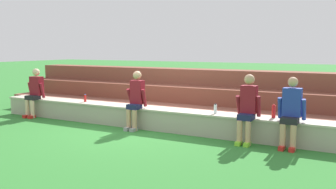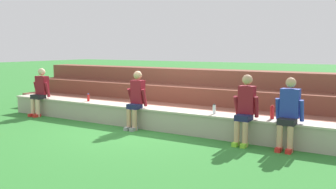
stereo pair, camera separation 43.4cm
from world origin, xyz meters
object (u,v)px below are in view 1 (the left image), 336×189
Objects in this scene: person_left_of_center at (136,99)px; water_bottle_mid_right at (85,98)px; water_bottle_near_left at (274,111)px; person_far_left at (35,91)px; person_center at (248,107)px; person_right_of_center at (291,111)px; water_bottle_center_gap at (215,109)px.

person_left_of_center is 6.71× the size of water_bottle_mid_right.
person_left_of_center reaches higher than water_bottle_near_left.
person_left_of_center reaches higher than person_far_left.
person_center is 0.85m from person_right_of_center.
person_left_of_center is at bearing -172.68° from water_bottle_center_gap.
person_left_of_center is at bearing -8.59° from water_bottle_mid_right.
person_left_of_center is 1.82m from water_bottle_mid_right.
person_left_of_center is at bearing -173.85° from water_bottle_near_left.
water_bottle_center_gap is (-1.24, -0.09, -0.03)m from water_bottle_near_left.
person_right_of_center is at bearing 0.38° from person_left_of_center.
water_bottle_mid_right is at bearing 171.41° from person_left_of_center.
person_far_left is 1.63m from water_bottle_mid_right.
person_left_of_center is 0.99× the size of person_center.
person_right_of_center is (3.57, 0.02, -0.00)m from person_left_of_center.
water_bottle_center_gap is at bearing -0.36° from water_bottle_mid_right.
person_left_of_center is 2.72m from person_center.
water_bottle_near_left is (0.44, 0.36, -0.10)m from person_center.
person_center is 0.58m from water_bottle_near_left.
water_bottle_near_left reaches higher than water_bottle_center_gap.
water_bottle_mid_right is at bearing 9.07° from person_far_left.
person_right_of_center is 4.90× the size of water_bottle_near_left.
person_right_of_center is 1.66m from water_bottle_center_gap.
water_bottle_near_left is (-0.40, 0.32, -0.09)m from person_right_of_center.
person_far_left is 5.33m from water_bottle_center_gap.
person_right_of_center is 6.29× the size of water_bottle_center_gap.
person_center is 0.85m from water_bottle_center_gap.
person_center is 1.02× the size of person_right_of_center.
person_left_of_center is at bearing -179.62° from person_right_of_center.
water_bottle_near_left is at bearing 38.88° from person_center.
person_far_left is 0.98× the size of person_left_of_center.
water_bottle_mid_right is 3.72m from water_bottle_center_gap.
water_bottle_mid_right is (-1.79, 0.27, -0.13)m from person_left_of_center.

